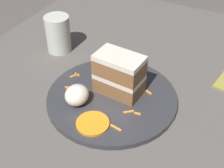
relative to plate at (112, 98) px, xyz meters
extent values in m
plane|color=#4C4742|center=(0.01, 0.03, -0.04)|extent=(6.00, 6.00, 0.00)
cube|color=#56514C|center=(0.01, 0.03, -0.02)|extent=(1.16, 0.94, 0.03)
cylinder|color=#333338|center=(0.00, 0.00, 0.00)|extent=(0.30, 0.30, 0.01)
cube|color=brown|center=(-0.02, 0.01, 0.02)|extent=(0.07, 0.11, 0.04)
cube|color=silver|center=(-0.02, 0.01, 0.05)|extent=(0.07, 0.11, 0.01)
cube|color=brown|center=(-0.02, 0.01, 0.07)|extent=(0.07, 0.11, 0.04)
cube|color=silver|center=(-0.02, 0.01, 0.10)|extent=(0.07, 0.11, 0.01)
ellipsoid|color=silver|center=(0.06, -0.06, 0.03)|extent=(0.06, 0.05, 0.05)
cylinder|color=orange|center=(0.10, 0.01, 0.01)|extent=(0.07, 0.07, 0.01)
cube|color=orange|center=(0.03, 0.08, 0.01)|extent=(0.01, 0.01, 0.00)
cube|color=orange|center=(0.01, -0.06, 0.01)|extent=(0.01, 0.02, 0.00)
cube|color=orange|center=(-0.05, 0.07, 0.01)|extent=(0.01, 0.02, 0.00)
cube|color=orange|center=(0.09, 0.05, 0.01)|extent=(0.01, 0.03, 0.00)
cube|color=orange|center=(-0.03, -0.11, 0.01)|extent=(0.01, 0.02, 0.00)
cube|color=orange|center=(0.03, 0.06, 0.01)|extent=(0.02, 0.02, 0.00)
cube|color=orange|center=(0.02, -0.10, 0.01)|extent=(0.02, 0.02, 0.00)
cube|color=orange|center=(-0.02, -0.12, 0.01)|extent=(0.02, 0.02, 0.00)
cylinder|color=beige|center=(-0.12, -0.23, 0.05)|extent=(0.07, 0.07, 0.10)
cylinder|color=silver|center=(-0.12, -0.23, 0.01)|extent=(0.06, 0.06, 0.04)
camera|label=1|loc=(0.48, 0.25, 0.48)|focal=50.00mm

